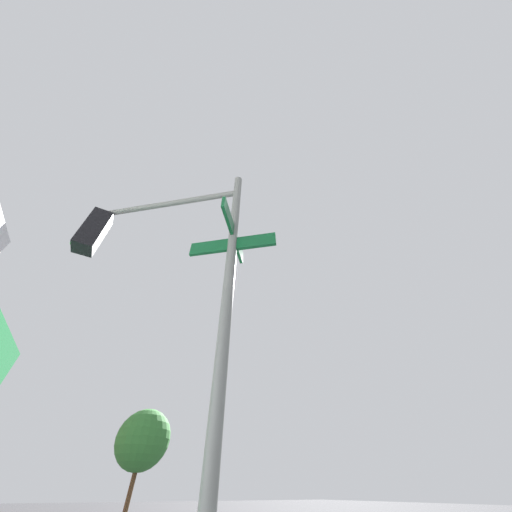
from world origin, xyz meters
The scene contains 2 objects.
traffic_signal_near centered at (-6.20, -6.06, 3.63)m, with size 2.00×2.48×5.17m.
street_tree centered at (9.74, -8.57, 3.54)m, with size 2.98×2.98×5.04m.
Camera 1 is at (-8.94, -6.20, 1.33)m, focal length 17.52 mm.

